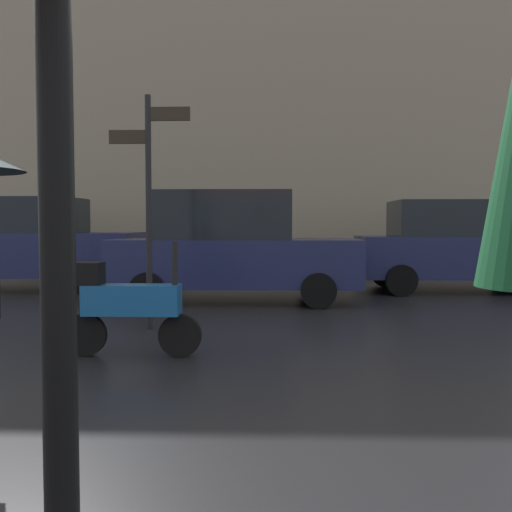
{
  "coord_description": "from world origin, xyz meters",
  "views": [
    {
      "loc": [
        0.71,
        -2.22,
        1.41
      ],
      "look_at": [
        0.43,
        5.41,
        1.0
      ],
      "focal_mm": 41.68,
      "sensor_mm": 36.0,
      "label": 1
    }
  ],
  "objects_px": {
    "parked_scooter": "(128,305)",
    "parked_car_distant": "(454,246)",
    "parked_car_right": "(28,244)",
    "street_signpost": "(149,189)",
    "parked_car_left": "(232,247)"
  },
  "relations": [
    {
      "from": "parked_scooter",
      "to": "parked_car_distant",
      "type": "bearing_deg",
      "value": 50.88
    },
    {
      "from": "parked_car_right",
      "to": "street_signpost",
      "type": "bearing_deg",
      "value": -58.23
    },
    {
      "from": "parked_car_distant",
      "to": "street_signpost",
      "type": "xyz_separation_m",
      "value": [
        -5.41,
        -4.68,
        0.93
      ]
    },
    {
      "from": "parked_car_left",
      "to": "parked_car_distant",
      "type": "height_order",
      "value": "parked_car_left"
    },
    {
      "from": "parked_scooter",
      "to": "parked_car_right",
      "type": "relative_size",
      "value": 0.33
    },
    {
      "from": "parked_scooter",
      "to": "parked_car_right",
      "type": "bearing_deg",
      "value": 121.74
    },
    {
      "from": "parked_car_left",
      "to": "parked_car_right",
      "type": "height_order",
      "value": "parked_car_left"
    },
    {
      "from": "parked_car_right",
      "to": "parked_car_distant",
      "type": "distance_m",
      "value": 9.02
    },
    {
      "from": "parked_scooter",
      "to": "parked_car_distant",
      "type": "xyz_separation_m",
      "value": [
        5.3,
        6.32,
        0.4
      ]
    },
    {
      "from": "parked_car_right",
      "to": "parked_car_left",
      "type": "bearing_deg",
      "value": -27.05
    },
    {
      "from": "parked_scooter",
      "to": "parked_car_left",
      "type": "distance_m",
      "value": 4.62
    },
    {
      "from": "parked_scooter",
      "to": "parked_car_left",
      "type": "bearing_deg",
      "value": 81.28
    },
    {
      "from": "parked_car_left",
      "to": "parked_car_right",
      "type": "xyz_separation_m",
      "value": [
        -4.48,
        1.69,
        0.01
      ]
    },
    {
      "from": "parked_car_left",
      "to": "parked_car_distant",
      "type": "distance_m",
      "value": 4.87
    },
    {
      "from": "parked_car_right",
      "to": "street_signpost",
      "type": "xyz_separation_m",
      "value": [
        3.6,
        -4.58,
        0.89
      ]
    }
  ]
}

